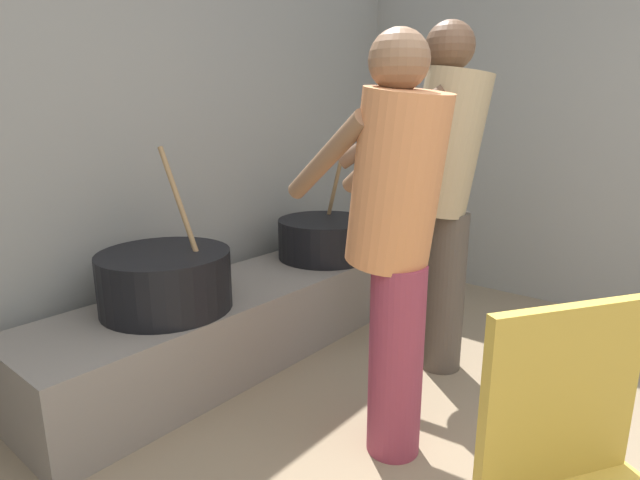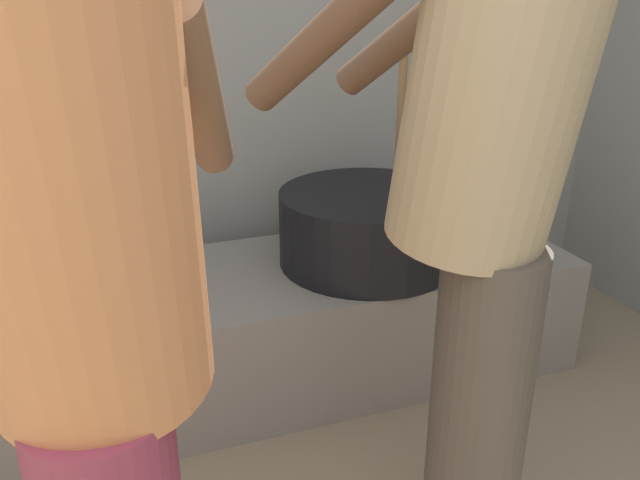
# 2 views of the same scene
# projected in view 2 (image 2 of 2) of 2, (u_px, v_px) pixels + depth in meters

# --- Properties ---
(hearth_ledge) EXTENTS (2.46, 0.60, 0.39)m
(hearth_ledge) POSITION_uv_depth(u_px,v_px,m) (201.00, 339.00, 2.05)
(hearth_ledge) COLOR slate
(hearth_ledge) RESTS_ON ground_plane
(cooking_pot_secondary) EXTENTS (0.57, 0.57, 0.69)m
(cooking_pot_secondary) POSITION_uv_depth(u_px,v_px,m) (368.00, 227.00, 2.08)
(cooking_pot_secondary) COLOR black
(cooking_pot_secondary) RESTS_ON hearth_ledge
(cook_in_orange_shirt) EXTENTS (0.48, 0.70, 1.52)m
(cook_in_orange_shirt) POSITION_uv_depth(u_px,v_px,m) (88.00, 309.00, 0.83)
(cook_in_orange_shirt) COLOR #8C3347
(cook_in_orange_shirt) RESTS_ON ground_plane
(cook_in_tan_shirt) EXTENTS (0.58, 0.75, 1.65)m
(cook_in_tan_shirt) POSITION_uv_depth(u_px,v_px,m) (488.00, 165.00, 1.16)
(cook_in_tan_shirt) COLOR #4C4238
(cook_in_tan_shirt) RESTS_ON ground_plane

